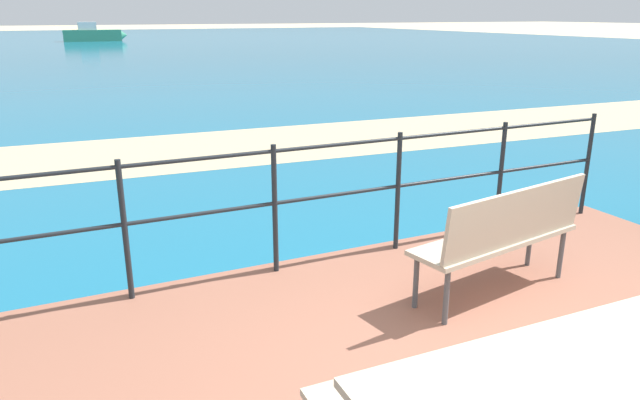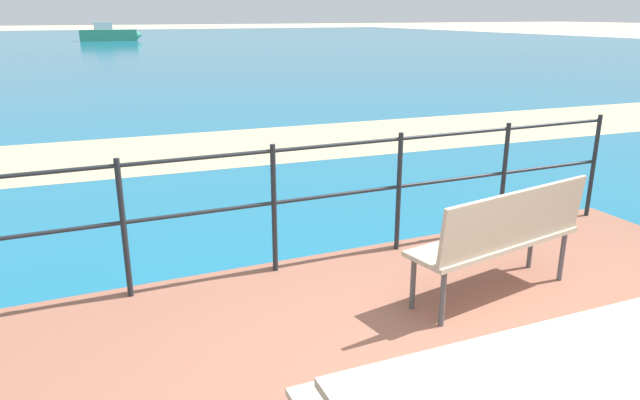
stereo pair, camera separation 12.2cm
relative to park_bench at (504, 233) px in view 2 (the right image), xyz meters
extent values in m
cube|color=#196B8E|center=(-0.80, 38.72, -0.59)|extent=(90.00, 90.00, 0.01)
cube|color=tan|center=(-0.80, 6.23, -0.58)|extent=(54.07, 5.50, 0.01)
cube|color=#BCAD93|center=(-1.26, -1.80, 0.20)|extent=(1.75, 0.79, 0.04)
cube|color=#BCAD93|center=(-1.25, -1.20, -0.07)|extent=(1.74, 0.29, 0.04)
cube|color=#BCAD93|center=(-0.01, 0.08, -0.09)|extent=(1.54, 0.65, 0.04)
cube|color=#BCAD93|center=(0.02, -0.10, 0.14)|extent=(1.48, 0.33, 0.43)
cylinder|color=#4C5156|center=(0.61, 0.34, -0.31)|extent=(0.04, 0.04, 0.44)
cylinder|color=#4C5156|center=(0.67, 0.05, -0.31)|extent=(0.04, 0.04, 0.44)
cylinder|color=#4C5156|center=(-0.69, 0.11, -0.31)|extent=(0.04, 0.04, 0.44)
cylinder|color=#4C5156|center=(-0.64, -0.18, -0.31)|extent=(0.04, 0.04, 0.44)
cylinder|color=#1E2328|center=(-2.57, 1.15, 0.01)|extent=(0.04, 0.04, 1.09)
cylinder|color=#1E2328|center=(-1.39, 1.15, 0.01)|extent=(0.04, 0.04, 1.09)
cylinder|color=#1E2328|center=(-0.21, 1.15, 0.01)|extent=(0.04, 0.04, 1.09)
cylinder|color=#1E2328|center=(0.97, 1.15, 0.01)|extent=(0.04, 0.04, 1.09)
cylinder|color=#1E2328|center=(2.15, 1.15, 0.01)|extent=(0.04, 0.04, 1.09)
cylinder|color=#1E2328|center=(-0.80, 1.15, 0.50)|extent=(5.90, 0.03, 0.03)
cylinder|color=#1E2328|center=(-0.80, 1.15, 0.07)|extent=(5.90, 0.03, 0.03)
cube|color=#338466|center=(1.07, 47.99, -0.14)|extent=(4.31, 1.37, 0.87)
cube|color=silver|center=(0.75, 48.00, 0.59)|extent=(1.37, 1.04, 0.60)
cone|color=#338466|center=(3.46, 47.93, -0.14)|extent=(0.52, 0.80, 0.79)
camera|label=1|loc=(-2.98, -3.13, 1.55)|focal=33.01mm
camera|label=2|loc=(-2.87, -3.18, 1.55)|focal=33.01mm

